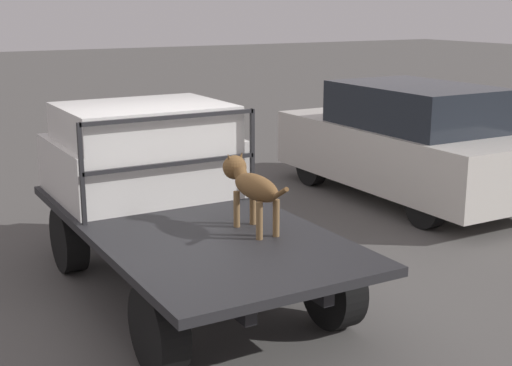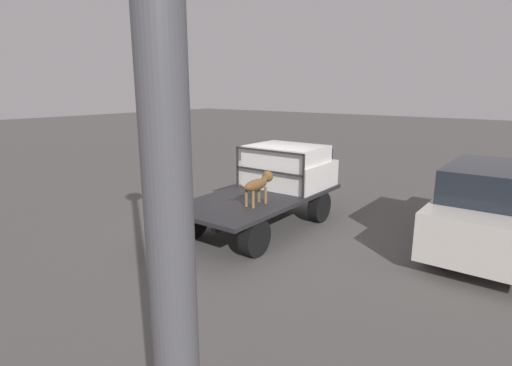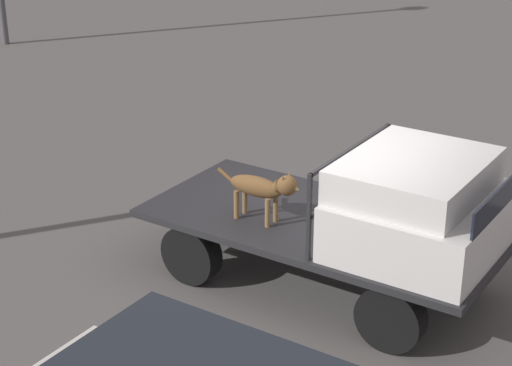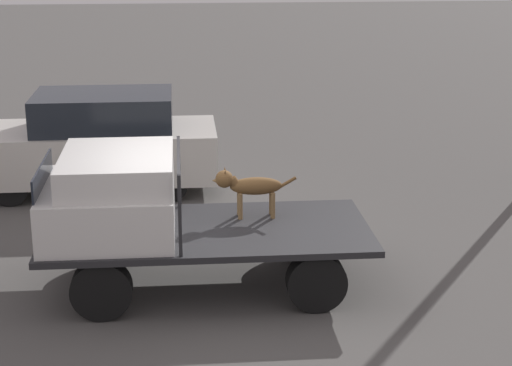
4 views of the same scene
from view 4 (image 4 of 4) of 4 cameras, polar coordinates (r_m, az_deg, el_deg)
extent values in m
plane|color=#514F4C|center=(10.95, -3.21, -6.84)|extent=(80.00, 80.00, 0.00)
cylinder|color=black|center=(10.10, -10.26, -7.02)|extent=(0.72, 0.24, 0.72)
cylinder|color=black|center=(11.61, -9.60, -3.74)|extent=(0.72, 0.24, 0.72)
cylinder|color=black|center=(10.17, 4.05, -6.60)|extent=(0.72, 0.24, 0.72)
cylinder|color=black|center=(11.67, 2.79, -3.40)|extent=(0.72, 0.24, 0.72)
cube|color=black|center=(10.40, -3.20, -4.55)|extent=(3.72, 0.10, 0.18)
cube|color=black|center=(11.04, -3.33, -3.25)|extent=(3.72, 0.10, 0.18)
cube|color=#232326|center=(10.67, -3.28, -3.23)|extent=(4.05, 1.96, 0.08)
cube|color=silver|center=(10.59, -9.74, -1.64)|extent=(1.57, 1.84, 0.61)
cube|color=silver|center=(10.44, -9.23, 0.93)|extent=(1.34, 1.69, 0.37)
cube|color=black|center=(10.56, -14.06, 0.51)|extent=(0.02, 1.51, 0.28)
cube|color=#232326|center=(9.65, -5.10, -2.21)|extent=(0.04, 0.04, 0.96)
cube|color=#232326|center=(11.36, -5.14, 0.76)|extent=(0.04, 0.04, 0.96)
cube|color=#232326|center=(10.37, -5.19, 1.82)|extent=(0.04, 1.80, 0.04)
cube|color=#232326|center=(10.50, -5.12, -0.61)|extent=(0.04, 1.80, 0.04)
cylinder|color=brown|center=(10.91, -1.05, -1.58)|extent=(0.06, 0.06, 0.34)
cylinder|color=brown|center=(11.07, -1.12, -1.30)|extent=(0.06, 0.06, 0.34)
cylinder|color=brown|center=(10.95, 1.13, -1.52)|extent=(0.06, 0.06, 0.34)
cylinder|color=brown|center=(11.11, 1.04, -1.24)|extent=(0.06, 0.06, 0.34)
ellipsoid|color=brown|center=(10.93, 0.00, -0.20)|extent=(0.67, 0.23, 0.23)
sphere|color=brown|center=(10.93, -0.97, -0.43)|extent=(0.10, 0.10, 0.10)
cylinder|color=brown|center=(10.89, -1.50, 0.08)|extent=(0.16, 0.13, 0.16)
sphere|color=brown|center=(10.88, -2.13, 0.27)|extent=(0.23, 0.23, 0.23)
cone|color=brown|center=(10.88, -2.64, 0.17)|extent=(0.13, 0.13, 0.13)
cone|color=brown|center=(10.79, -2.06, 0.66)|extent=(0.06, 0.08, 0.10)
cone|color=brown|center=(10.91, -2.09, 0.85)|extent=(0.06, 0.08, 0.10)
cylinder|color=brown|center=(10.97, 1.99, -0.03)|extent=(0.28, 0.04, 0.19)
cylinder|color=black|center=(14.43, -16.10, -0.30)|extent=(0.60, 0.20, 0.60)
cylinder|color=black|center=(15.81, -15.15, 1.28)|extent=(0.60, 0.20, 0.60)
cylinder|color=black|center=(14.15, -5.77, -0.03)|extent=(0.60, 0.20, 0.60)
cylinder|color=black|center=(15.56, -5.73, 1.55)|extent=(0.60, 0.20, 0.60)
cube|color=beige|center=(14.83, -10.80, 2.03)|extent=(4.17, 1.75, 0.83)
cube|color=#1E232B|center=(14.65, -10.13, 4.76)|extent=(2.30, 1.57, 0.60)
camera|label=1|loc=(9.81, 34.90, 4.25)|focal=50.00mm
camera|label=2|loc=(16.71, 20.46, 11.27)|focal=28.00mm
camera|label=3|loc=(18.17, -18.37, 17.81)|focal=60.00mm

